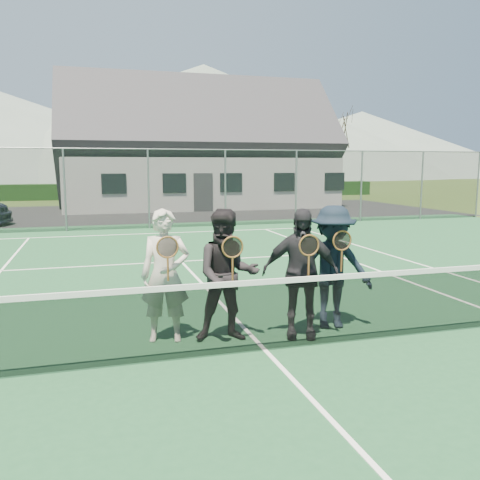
{
  "coord_description": "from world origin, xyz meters",
  "views": [
    {
      "loc": [
        -2.07,
        -5.93,
        2.39
      ],
      "look_at": [
        0.1,
        1.5,
        1.25
      ],
      "focal_mm": 38.0,
      "sensor_mm": 36.0,
      "label": 1
    }
  ],
  "objects_px": {
    "clubhouse": "(197,138)",
    "player_b": "(227,275)",
    "tennis_net": "(265,312)",
    "player_d": "(333,267)",
    "player_c": "(300,273)",
    "player_a": "(165,276)"
  },
  "relations": [
    {
      "from": "player_b",
      "to": "clubhouse",
      "type": "bearing_deg",
      "value": 79.47
    },
    {
      "from": "player_a",
      "to": "tennis_net",
      "type": "bearing_deg",
      "value": -33.27
    },
    {
      "from": "clubhouse",
      "to": "player_b",
      "type": "height_order",
      "value": "clubhouse"
    },
    {
      "from": "player_d",
      "to": "tennis_net",
      "type": "bearing_deg",
      "value": -152.26
    },
    {
      "from": "player_b",
      "to": "player_a",
      "type": "bearing_deg",
      "value": 164.84
    },
    {
      "from": "player_b",
      "to": "player_d",
      "type": "height_order",
      "value": "same"
    },
    {
      "from": "tennis_net",
      "to": "clubhouse",
      "type": "distance_m",
      "value": 24.57
    },
    {
      "from": "player_a",
      "to": "player_d",
      "type": "distance_m",
      "value": 2.43
    },
    {
      "from": "tennis_net",
      "to": "player_a",
      "type": "height_order",
      "value": "player_a"
    },
    {
      "from": "player_c",
      "to": "player_d",
      "type": "bearing_deg",
      "value": 23.01
    },
    {
      "from": "tennis_net",
      "to": "player_c",
      "type": "relative_size",
      "value": 6.49
    },
    {
      "from": "clubhouse",
      "to": "player_b",
      "type": "xyz_separation_m",
      "value": [
        -4.36,
        -23.45,
        -3.07
      ]
    },
    {
      "from": "clubhouse",
      "to": "player_c",
      "type": "distance_m",
      "value": 24.03
    },
    {
      "from": "player_d",
      "to": "clubhouse",
      "type": "bearing_deg",
      "value": 83.31
    },
    {
      "from": "player_b",
      "to": "player_c",
      "type": "distance_m",
      "value": 1.01
    },
    {
      "from": "tennis_net",
      "to": "player_d",
      "type": "height_order",
      "value": "player_d"
    },
    {
      "from": "player_b",
      "to": "player_c",
      "type": "bearing_deg",
      "value": -8.06
    },
    {
      "from": "clubhouse",
      "to": "player_a",
      "type": "bearing_deg",
      "value": -102.53
    },
    {
      "from": "clubhouse",
      "to": "player_c",
      "type": "height_order",
      "value": "clubhouse"
    },
    {
      "from": "clubhouse",
      "to": "player_c",
      "type": "relative_size",
      "value": 8.67
    },
    {
      "from": "player_a",
      "to": "player_b",
      "type": "xyz_separation_m",
      "value": [
        0.81,
        -0.22,
        -0.0
      ]
    },
    {
      "from": "player_c",
      "to": "player_a",
      "type": "bearing_deg",
      "value": 168.73
    }
  ]
}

